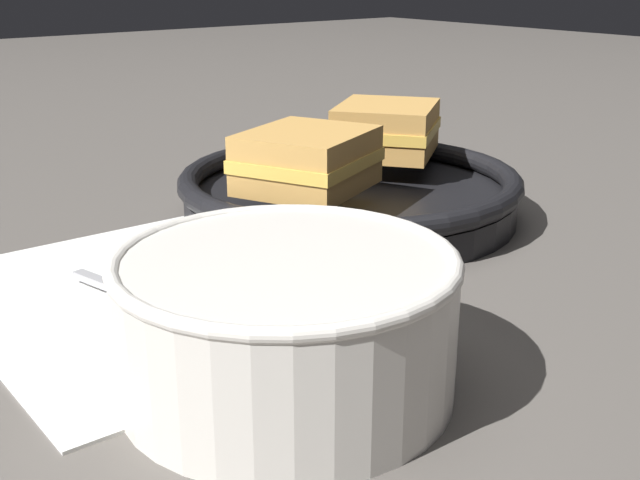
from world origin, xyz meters
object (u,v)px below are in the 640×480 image
at_px(spoon, 174,310).
at_px(sandwich_near_left, 307,160).
at_px(soup_bowl, 286,314).
at_px(skillet, 349,192).
at_px(sandwich_near_right, 386,129).

relative_size(spoon, sandwich_near_left, 1.10).
relative_size(soup_bowl, skillet, 0.59).
relative_size(skillet, sandwich_near_right, 2.22).
distance_m(spoon, skillet, 0.25).
bearing_deg(skillet, soup_bowl, -46.11).
relative_size(soup_bowl, sandwich_near_right, 1.32).
relative_size(skillet, sandwich_near_left, 2.32).
bearing_deg(sandwich_near_right, spoon, -66.52).
relative_size(spoon, sandwich_near_right, 1.05).
bearing_deg(sandwich_near_left, soup_bowl, -39.73).
bearing_deg(soup_bowl, skillet, 133.89).
distance_m(soup_bowl, sandwich_near_left, 0.24).
height_order(spoon, sandwich_near_left, sandwich_near_left).
xyz_separation_m(skillet, sandwich_near_right, (-0.03, 0.07, 0.04)).
bearing_deg(spoon, skillet, 100.67).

